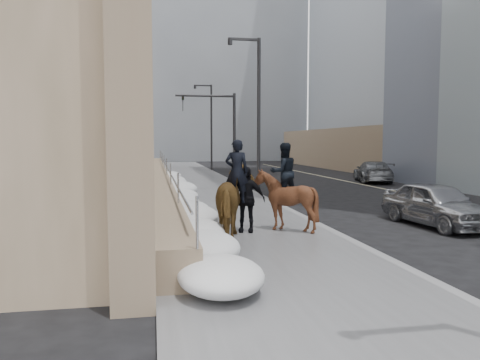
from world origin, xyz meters
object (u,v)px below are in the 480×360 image
Objects in this scene: mounted_horse_right at (284,195)px; pedestrian at (246,199)px; mounted_horse_left at (236,199)px; car_silver at (436,204)px; car_grey at (373,172)px.

mounted_horse_right is 1.16m from pedestrian.
car_silver is at bearing -159.79° from mounted_horse_left.
mounted_horse_left is 1.04× the size of mounted_horse_right.
mounted_horse_right is at bearing -144.70° from mounted_horse_left.
mounted_horse_right reaches higher than car_grey.
mounted_horse_left reaches higher than pedestrian.
mounted_horse_right is 5.21m from car_silver.
mounted_horse_right reaches higher than car_silver.
mounted_horse_right is 0.61× the size of car_silver.
car_silver is (6.33, 0.43, -0.35)m from pedestrian.
mounted_horse_left is 20.65m from car_grey.
mounted_horse_left is 0.82m from pedestrian.
mounted_horse_right is 0.52× the size of car_grey.
pedestrian is (-1.15, -0.01, -0.10)m from mounted_horse_right.
mounted_horse_left is at bearing -175.34° from car_silver.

